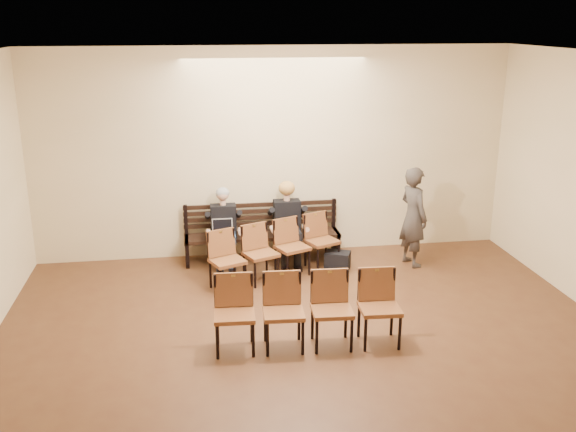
% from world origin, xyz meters
% --- Properties ---
extents(ground, '(10.00, 10.00, 0.00)m').
position_xyz_m(ground, '(0.00, 0.00, 0.00)').
color(ground, '#55351D').
rests_on(ground, ground).
extents(room_walls, '(8.02, 10.01, 3.51)m').
position_xyz_m(room_walls, '(0.00, 0.79, 2.54)').
color(room_walls, beige).
rests_on(room_walls, ground).
extents(bench, '(2.60, 0.90, 0.45)m').
position_xyz_m(bench, '(-0.26, 4.65, 0.23)').
color(bench, black).
rests_on(bench, ground).
extents(seated_man, '(0.51, 0.71, 1.23)m').
position_xyz_m(seated_man, '(-0.90, 4.53, 0.62)').
color(seated_man, black).
rests_on(seated_man, ground).
extents(seated_woman, '(0.54, 0.75, 1.26)m').
position_xyz_m(seated_woman, '(0.15, 4.53, 0.63)').
color(seated_woman, black).
rests_on(seated_woman, ground).
extents(laptop, '(0.37, 0.31, 0.24)m').
position_xyz_m(laptop, '(-0.93, 4.32, 0.57)').
color(laptop, silver).
rests_on(laptop, bench).
extents(water_bottle, '(0.07, 0.07, 0.22)m').
position_xyz_m(water_bottle, '(0.23, 4.23, 0.56)').
color(water_bottle, silver).
rests_on(water_bottle, bench).
extents(bag, '(0.47, 0.40, 0.29)m').
position_xyz_m(bag, '(0.89, 4.03, 0.14)').
color(bag, black).
rests_on(bag, ground).
extents(passerby, '(0.64, 0.79, 1.89)m').
position_xyz_m(passerby, '(2.15, 4.05, 0.95)').
color(passerby, '#38322E').
rests_on(passerby, ground).
extents(chair_row_front, '(2.19, 1.28, 0.89)m').
position_xyz_m(chair_row_front, '(-0.13, 3.81, 0.45)').
color(chair_row_front, brown).
rests_on(chair_row_front, ground).
extents(chair_row_back, '(2.31, 0.63, 0.94)m').
position_xyz_m(chair_row_back, '(-0.06, 1.56, 0.47)').
color(chair_row_back, brown).
rests_on(chair_row_back, ground).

